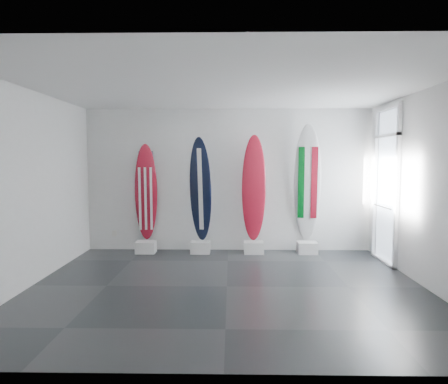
{
  "coord_description": "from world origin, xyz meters",
  "views": [
    {
      "loc": [
        0.06,
        -5.95,
        1.93
      ],
      "look_at": [
        -0.07,
        1.4,
        1.34
      ],
      "focal_mm": 31.96,
      "sensor_mm": 36.0,
      "label": 1
    }
  ],
  "objects_px": {
    "surfboard_usa": "(146,193)",
    "surfboard_navy": "(200,189)",
    "surfboard_italy": "(307,183)",
    "surfboard_swiss": "(254,188)"
  },
  "relations": [
    {
      "from": "surfboard_usa",
      "to": "surfboard_swiss",
      "type": "relative_size",
      "value": 0.92
    },
    {
      "from": "surfboard_swiss",
      "to": "surfboard_italy",
      "type": "bearing_deg",
      "value": -1.0
    },
    {
      "from": "surfboard_usa",
      "to": "surfboard_italy",
      "type": "height_order",
      "value": "surfboard_italy"
    },
    {
      "from": "surfboard_usa",
      "to": "surfboard_navy",
      "type": "xyz_separation_m",
      "value": [
        1.13,
        0.0,
        0.07
      ]
    },
    {
      "from": "surfboard_usa",
      "to": "surfboard_italy",
      "type": "bearing_deg",
      "value": -10.29
    },
    {
      "from": "surfboard_navy",
      "to": "surfboard_italy",
      "type": "bearing_deg",
      "value": 20.05
    },
    {
      "from": "surfboard_italy",
      "to": "surfboard_swiss",
      "type": "bearing_deg",
      "value": -171.42
    },
    {
      "from": "surfboard_usa",
      "to": "surfboard_swiss",
      "type": "height_order",
      "value": "surfboard_swiss"
    },
    {
      "from": "surfboard_navy",
      "to": "surfboard_italy",
      "type": "height_order",
      "value": "surfboard_italy"
    },
    {
      "from": "surfboard_usa",
      "to": "surfboard_italy",
      "type": "xyz_separation_m",
      "value": [
        3.34,
        0.0,
        0.2
      ]
    }
  ]
}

